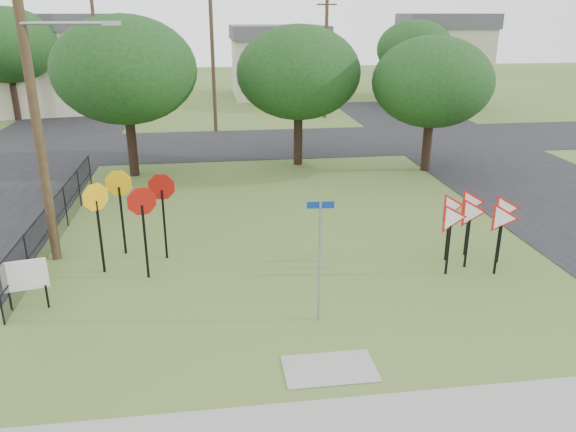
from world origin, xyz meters
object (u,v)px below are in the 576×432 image
at_px(street_name_sign, 320,255).
at_px(yield_sign_cluster, 474,214).
at_px(info_board, 25,277).
at_px(stop_sign_cluster, 130,202).

bearing_deg(street_name_sign, yield_sign_cluster, 26.46).
bearing_deg(info_board, stop_sign_cluster, 44.83).
relative_size(street_name_sign, stop_sign_cluster, 1.14).
bearing_deg(stop_sign_cluster, yield_sign_cluster, -8.06).
bearing_deg(info_board, yield_sign_cluster, 4.55).
distance_m(street_name_sign, yield_sign_cluster, 5.77).
relative_size(stop_sign_cluster, info_board, 2.00).
relative_size(street_name_sign, yield_sign_cluster, 1.09).
xyz_separation_m(street_name_sign, info_board, (-7.34, 1.58, -0.87)).
distance_m(yield_sign_cluster, info_board, 12.57).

